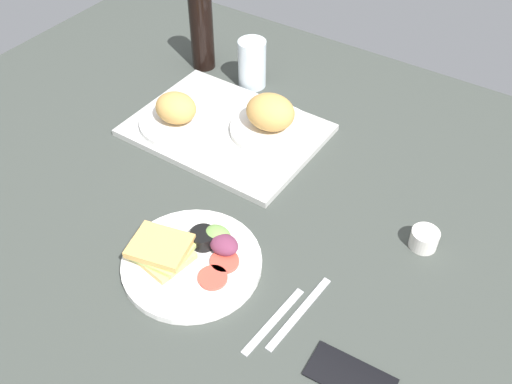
{
  "coord_description": "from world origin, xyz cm",
  "views": [
    {
      "loc": [
        49.65,
        -68.96,
        87.62
      ],
      "look_at": [
        2.0,
        3.0,
        4.0
      ],
      "focal_mm": 40.06,
      "sensor_mm": 36.0,
      "label": 1
    }
  ],
  "objects": [
    {
      "name": "knife",
      "position": [
        23.71,
        -15.58,
        0.25
      ],
      "size": [
        2.77,
        19.05,
        0.5
      ],
      "primitive_type": "cube",
      "rotation": [
        0.0,
        0.0,
        1.5
      ],
      "color": "#B7B7BC",
      "rests_on": "ground_plane"
    },
    {
      "name": "fork",
      "position": [
        20.71,
        -19.58,
        0.25
      ],
      "size": [
        2.78,
        17.06,
        0.5
      ],
      "primitive_type": "cube",
      "rotation": [
        0.0,
        0.0,
        1.49
      ],
      "color": "#B7B7BC",
      "rests_on": "ground_plane"
    },
    {
      "name": "bread_plate_near",
      "position": [
        -28.46,
        14.7,
        4.57
      ],
      "size": [
        20.31,
        20.31,
        8.49
      ],
      "color": "white",
      "rests_on": "serving_tray"
    },
    {
      "name": "serving_tray",
      "position": [
        -18.08,
        19.97,
        0.8
      ],
      "size": [
        45.29,
        33.4,
        1.6
      ],
      "primitive_type": "cube",
      "rotation": [
        0.0,
        0.0,
        -0.01
      ],
      "color": "#B2B2AD",
      "rests_on": "ground_plane"
    },
    {
      "name": "drinking_glass",
      "position": [
        -24.5,
        41.12,
        6.59
      ],
      "size": [
        7.46,
        7.46,
        13.18
      ],
      "primitive_type": "cylinder",
      "color": "silver",
      "rests_on": "ground_plane"
    },
    {
      "name": "soda_bottle",
      "position": [
        -41.32,
        41.58,
        11.05
      ],
      "size": [
        6.4,
        6.4,
        22.1
      ],
      "primitive_type": "cylinder",
      "color": "black",
      "rests_on": "ground_plane"
    },
    {
      "name": "cell_phone",
      "position": [
        37.08,
        -21.74,
        0.4
      ],
      "size": [
        14.77,
        7.98,
        0.8
      ],
      "primitive_type": "cube",
      "rotation": [
        0.0,
        0.0,
        0.06
      ],
      "color": "black",
      "rests_on": "ground_plane"
    },
    {
      "name": "espresso_cup",
      "position": [
        36.17,
        12.02,
        2.0
      ],
      "size": [
        5.6,
        5.6,
        4.0
      ],
      "primitive_type": "cylinder",
      "color": "silver",
      "rests_on": "ground_plane"
    },
    {
      "name": "bread_plate_far",
      "position": [
        -8.31,
        24.96,
        5.41
      ],
      "size": [
        20.06,
        20.06,
        9.62
      ],
      "color": "white",
      "rests_on": "serving_tray"
    },
    {
      "name": "plate_with_salad",
      "position": [
        0.05,
        -17.16,
        1.76
      ],
      "size": [
        27.24,
        27.24,
        5.4
      ],
      "color": "white",
      "rests_on": "ground_plane"
    },
    {
      "name": "ground_plane",
      "position": [
        0.0,
        0.0,
        -1.5
      ],
      "size": [
        190.0,
        150.0,
        3.0
      ],
      "primitive_type": "cube",
      "color": "#383D38"
    }
  ]
}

